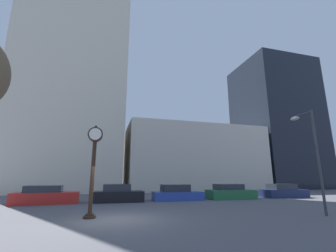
{
  "coord_description": "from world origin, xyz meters",
  "views": [
    {
      "loc": [
        -0.55,
        -11.54,
        1.97
      ],
      "look_at": [
        5.69,
        10.8,
        7.27
      ],
      "focal_mm": 24.0,
      "sensor_mm": 36.0,
      "label": 1
    }
  ],
  "objects_px": {
    "car_black": "(118,194)",
    "car_green": "(230,193)",
    "street_clock": "(94,160)",
    "car_red": "(46,196)",
    "car_navy": "(283,192)",
    "street_lamp_right": "(310,143)",
    "car_blue": "(177,194)"
  },
  "relations": [
    {
      "from": "car_black",
      "to": "car_green",
      "type": "height_order",
      "value": "car_black"
    },
    {
      "from": "car_black",
      "to": "street_clock",
      "type": "bearing_deg",
      "value": -102.98
    },
    {
      "from": "car_red",
      "to": "car_navy",
      "type": "height_order",
      "value": "car_red"
    },
    {
      "from": "car_navy",
      "to": "street_lamp_right",
      "type": "xyz_separation_m",
      "value": [
        -6.16,
        -9.29,
        3.34
      ]
    },
    {
      "from": "car_navy",
      "to": "street_lamp_right",
      "type": "bearing_deg",
      "value": -122.07
    },
    {
      "from": "car_green",
      "to": "car_navy",
      "type": "bearing_deg",
      "value": 1.83
    },
    {
      "from": "car_black",
      "to": "car_blue",
      "type": "height_order",
      "value": "car_black"
    },
    {
      "from": "car_black",
      "to": "street_lamp_right",
      "type": "relative_size",
      "value": 0.69
    },
    {
      "from": "street_clock",
      "to": "car_red",
      "type": "xyz_separation_m",
      "value": [
        -3.59,
        7.3,
        -2.26
      ]
    },
    {
      "from": "car_black",
      "to": "car_green",
      "type": "xyz_separation_m",
      "value": [
        10.18,
        -0.24,
        -0.02
      ]
    },
    {
      "from": "street_clock",
      "to": "car_blue",
      "type": "bearing_deg",
      "value": 46.71
    },
    {
      "from": "car_blue",
      "to": "street_lamp_right",
      "type": "distance_m",
      "value": 11.19
    },
    {
      "from": "car_red",
      "to": "car_navy",
      "type": "distance_m",
      "value": 21.65
    },
    {
      "from": "car_red",
      "to": "car_blue",
      "type": "distance_m",
      "value": 10.42
    },
    {
      "from": "car_green",
      "to": "car_red",
      "type": "bearing_deg",
      "value": 179.81
    },
    {
      "from": "car_black",
      "to": "car_blue",
      "type": "relative_size",
      "value": 0.91
    },
    {
      "from": "street_clock",
      "to": "car_black",
      "type": "height_order",
      "value": "street_clock"
    },
    {
      "from": "street_clock",
      "to": "car_green",
      "type": "relative_size",
      "value": 1.06
    },
    {
      "from": "car_black",
      "to": "car_red",
      "type": "bearing_deg",
      "value": -179.28
    },
    {
      "from": "car_navy",
      "to": "street_clock",
      "type": "bearing_deg",
      "value": -156.94
    },
    {
      "from": "street_lamp_right",
      "to": "car_black",
      "type": "bearing_deg",
      "value": 137.02
    },
    {
      "from": "car_red",
      "to": "street_lamp_right",
      "type": "relative_size",
      "value": 0.82
    },
    {
      "from": "car_red",
      "to": "street_lamp_right",
      "type": "bearing_deg",
      "value": -34.73
    },
    {
      "from": "car_blue",
      "to": "street_lamp_right",
      "type": "height_order",
      "value": "street_lamp_right"
    },
    {
      "from": "car_red",
      "to": "car_green",
      "type": "xyz_separation_m",
      "value": [
        15.57,
        -0.26,
        -0.0
      ]
    },
    {
      "from": "car_green",
      "to": "street_lamp_right",
      "type": "distance_m",
      "value": 9.76
    },
    {
      "from": "car_blue",
      "to": "car_green",
      "type": "distance_m",
      "value": 5.15
    },
    {
      "from": "car_red",
      "to": "car_navy",
      "type": "relative_size",
      "value": 1.05
    },
    {
      "from": "car_red",
      "to": "car_green",
      "type": "bearing_deg",
      "value": -4.36
    },
    {
      "from": "car_red",
      "to": "car_blue",
      "type": "height_order",
      "value": "car_red"
    },
    {
      "from": "street_clock",
      "to": "car_black",
      "type": "xyz_separation_m",
      "value": [
        1.8,
        7.27,
        -2.24
      ]
    },
    {
      "from": "car_red",
      "to": "car_black",
      "type": "height_order",
      "value": "car_black"
    }
  ]
}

